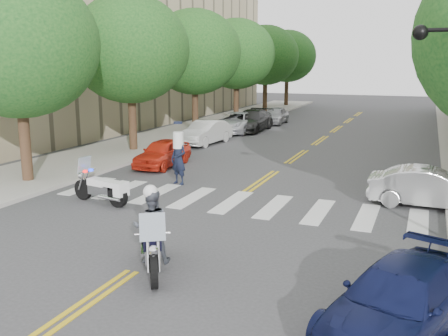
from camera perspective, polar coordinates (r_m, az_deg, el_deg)
The scene contains 18 objects.
ground at distance 12.28m, azimuth -10.44°, elevation -11.56°, with size 140.00×140.00×0.00m, color #38383A.
sidewalk_left at distance 35.45m, azimuth -4.31°, elevation 4.16°, with size 5.00×60.00×0.15m, color #9E9991.
tree_l_0 at distance 21.53m, azimuth -22.59°, elevation 12.92°, with size 6.40×6.40×8.45m.
tree_l_1 at distance 27.82m, azimuth -10.71°, elevation 13.18°, with size 6.40×6.40×8.45m.
tree_l_2 at distance 34.83m, azimuth -3.39°, elevation 13.08°, with size 6.40×6.40×8.45m.
tree_l_3 at distance 42.18m, azimuth 1.42°, elevation 12.89°, with size 6.40×6.40×8.45m.
tree_l_4 at distance 49.74m, azimuth 4.78°, elevation 12.71°, with size 6.40×6.40×8.45m.
tree_l_5 at distance 57.42m, azimuth 7.25°, elevation 12.55°, with size 6.40×6.40×8.45m.
motorcycle_police at distance 12.00m, azimuth -8.28°, elevation -7.28°, with size 1.63×2.32×2.10m.
motorcycle_parked at distance 17.87m, azimuth -13.52°, elevation -2.31°, with size 2.47×0.88×1.61m.
officer_standing at distance 20.23m, azimuth -5.21°, elevation 1.00°, with size 0.75×0.49×2.06m, color black.
convertible at distance 18.40m, azimuth 22.54°, elevation -2.12°, with size 1.43×4.10×1.35m, color #B5B5B7.
sedan_blue at distance 9.87m, azimuth 19.43°, elevation -14.09°, with size 1.79×4.40×1.28m, color #0E143C.
parked_car_a at distance 23.91m, azimuth -7.02°, elevation 1.73°, with size 1.55×3.84×1.31m, color red.
parked_car_b at distance 30.28m, azimuth -2.12°, elevation 4.08°, with size 1.51×4.34×1.43m, color silver.
parked_car_c at distance 35.46m, azimuth 1.42°, elevation 5.23°, with size 2.36×5.11×1.42m, color #B4B5BC.
parked_car_d at distance 36.35m, azimuth 3.19°, elevation 5.45°, with size 2.11×5.19×1.51m, color black.
parked_car_e at distance 40.77m, azimuth 5.89°, elevation 6.01°, with size 1.61×4.01×1.36m, color #9C9DA1.
Camera 1 is at (6.20, -9.42, 4.86)m, focal length 40.00 mm.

